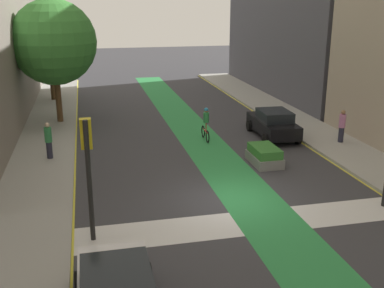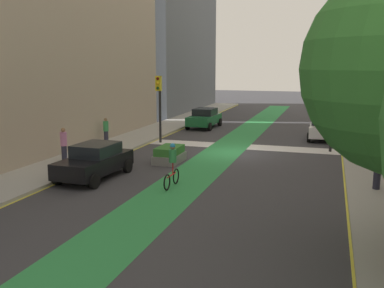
{
  "view_description": "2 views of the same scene",
  "coord_description": "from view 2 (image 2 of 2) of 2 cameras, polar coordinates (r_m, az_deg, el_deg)",
  "views": [
    {
      "loc": [
        -5.2,
        -15.85,
        7.46
      ],
      "look_at": [
        -0.55,
        4.44,
        0.95
      ],
      "focal_mm": 43.54,
      "sensor_mm": 36.0,
      "label": 1
    },
    {
      "loc": [
        -5.2,
        24.85,
        5.13
      ],
      "look_at": [
        1.06,
        5.04,
        1.33
      ],
      "focal_mm": 41.17,
      "sensor_mm": 36.0,
      "label": 2
    }
  ],
  "objects": [
    {
      "name": "bike_lane_paint",
      "position": [
        26.07,
        3.97,
        -1.0
      ],
      "size": [
        2.4,
        60.0,
        0.01
      ],
      "primitive_type": "cube",
      "color": "#2D8C47",
      "rests_on": "ground_plane"
    },
    {
      "name": "ground_plane",
      "position": [
        25.9,
        5.61,
        -1.11
      ],
      "size": [
        120.0,
        120.0,
        0.0
      ],
      "primitive_type": "plane",
      "color": "#38383D"
    },
    {
      "name": "car_white_left_near",
      "position": [
        31.55,
        16.71,
        2.04
      ],
      "size": [
        2.02,
        4.2,
        1.57
      ],
      "color": "silver",
      "rests_on": "ground_plane"
    },
    {
      "name": "crosswalk_band",
      "position": [
        27.83,
        6.47,
        -0.32
      ],
      "size": [
        12.0,
        1.8,
        0.01
      ],
      "primitive_type": "cube",
      "color": "silver",
      "rests_on": "ground_plane"
    },
    {
      "name": "traffic_signal_near_right",
      "position": [
        28.68,
        -4.27,
        6.18
      ],
      "size": [
        0.35,
        0.52,
        4.36
      ],
      "color": "black",
      "rests_on": "ground_plane"
    },
    {
      "name": "pedestrian_sidewalk_left_a",
      "position": [
        19.12,
        22.92,
        -2.78
      ],
      "size": [
        0.34,
        0.34,
        1.76
      ],
      "color": "#262638",
      "rests_on": "sidewalk_left"
    },
    {
      "name": "traffic_signal_near_left",
      "position": [
        26.82,
        17.78,
        4.91
      ],
      "size": [
        0.35,
        0.52,
        3.99
      ],
      "color": "black",
      "rests_on": "ground_plane"
    },
    {
      "name": "sidewalk_right",
      "position": [
        28.36,
        -9.37,
        -0.04
      ],
      "size": [
        3.0,
        60.0,
        0.15
      ],
      "primitive_type": "cube",
      "color": "#9E9E99",
      "rests_on": "ground_plane"
    },
    {
      "name": "median_planter",
      "position": [
        23.19,
        -2.94,
        -1.41
      ],
      "size": [
        1.22,
        2.04,
        0.85
      ],
      "color": "slate",
      "rests_on": "ground_plane"
    },
    {
      "name": "cyclist_in_lane",
      "position": [
        18.51,
        -2.58,
        -2.63
      ],
      "size": [
        0.32,
        1.73,
        1.86
      ],
      "color": "black",
      "rests_on": "ground_plane"
    },
    {
      "name": "car_green_right_near",
      "position": [
        35.73,
        1.61,
        3.4
      ],
      "size": [
        2.12,
        4.25,
        1.57
      ],
      "color": "#196033",
      "rests_on": "ground_plane"
    },
    {
      "name": "car_black_right_far",
      "position": [
        20.38,
        -12.49,
        -2.14
      ],
      "size": [
        2.16,
        4.27,
        1.57
      ],
      "color": "black",
      "rests_on": "ground_plane"
    },
    {
      "name": "sidewalk_left",
      "position": [
        25.47,
        22.36,
        -1.87
      ],
      "size": [
        3.0,
        60.0,
        0.15
      ],
      "primitive_type": "cube",
      "color": "#9E9E99",
      "rests_on": "ground_plane"
    },
    {
      "name": "pedestrian_sidewalk_right_a",
      "position": [
        23.66,
        -16.27,
        -0.0
      ],
      "size": [
        0.34,
        0.34,
        1.74
      ],
      "color": "#262638",
      "rests_on": "sidewalk_right"
    },
    {
      "name": "curb_stripe_left",
      "position": [
        25.39,
        18.98,
        -1.85
      ],
      "size": [
        0.16,
        60.0,
        0.01
      ],
      "primitive_type": "cube",
      "color": "yellow",
      "rests_on": "ground_plane"
    },
    {
      "name": "pedestrian_sidewalk_right_b",
      "position": [
        28.75,
        -11.09,
        1.79
      ],
      "size": [
        0.34,
        0.34,
        1.57
      ],
      "color": "#262638",
      "rests_on": "sidewalk_right"
    },
    {
      "name": "curb_stripe_right",
      "position": [
        27.74,
        -6.6,
        -0.35
      ],
      "size": [
        0.16,
        60.0,
        0.01
      ],
      "primitive_type": "cube",
      "color": "yellow",
      "rests_on": "ground_plane"
    }
  ]
}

